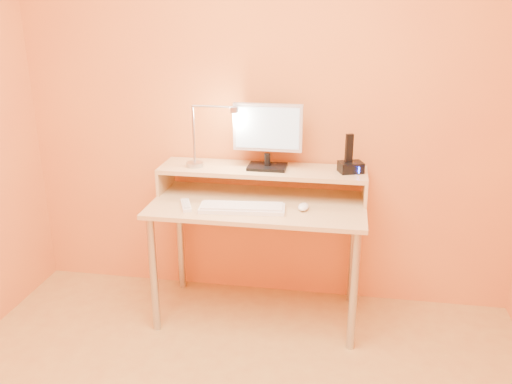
% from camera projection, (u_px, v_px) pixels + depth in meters
% --- Properties ---
extents(wall_back, '(3.00, 0.04, 2.50)m').
position_uv_depth(wall_back, '(267.00, 99.00, 3.12)').
color(wall_back, orange).
rests_on(wall_back, floor).
extents(desk_leg_fl, '(0.04, 0.04, 0.69)m').
position_uv_depth(desk_leg_fl, '(154.00, 275.00, 2.97)').
color(desk_leg_fl, '#ABACB3').
rests_on(desk_leg_fl, floor).
extents(desk_leg_fr, '(0.04, 0.04, 0.69)m').
position_uv_depth(desk_leg_fr, '(353.00, 292.00, 2.80)').
color(desk_leg_fr, '#ABACB3').
rests_on(desk_leg_fr, floor).
extents(desk_leg_bl, '(0.04, 0.04, 0.69)m').
position_uv_depth(desk_leg_bl, '(180.00, 239.00, 3.44)').
color(desk_leg_bl, '#ABACB3').
rests_on(desk_leg_bl, floor).
extents(desk_leg_br, '(0.04, 0.04, 0.69)m').
position_uv_depth(desk_leg_br, '(353.00, 251.00, 3.26)').
color(desk_leg_br, '#ABACB3').
rests_on(desk_leg_br, floor).
extents(desk_lower, '(1.20, 0.60, 0.02)m').
position_uv_depth(desk_lower, '(258.00, 205.00, 3.00)').
color(desk_lower, tan).
rests_on(desk_lower, floor).
extents(shelf_riser_left, '(0.02, 0.30, 0.14)m').
position_uv_depth(shelf_riser_left, '(166.00, 178.00, 3.21)').
color(shelf_riser_left, tan).
rests_on(shelf_riser_left, desk_lower).
extents(shelf_riser_right, '(0.02, 0.30, 0.14)m').
position_uv_depth(shelf_riser_right, '(365.00, 189.00, 3.02)').
color(shelf_riser_right, tan).
rests_on(shelf_riser_right, desk_lower).
extents(desk_shelf, '(1.20, 0.30, 0.02)m').
position_uv_depth(desk_shelf, '(262.00, 170.00, 3.09)').
color(desk_shelf, tan).
rests_on(desk_shelf, desk_lower).
extents(monitor_foot, '(0.22, 0.16, 0.02)m').
position_uv_depth(monitor_foot, '(267.00, 167.00, 3.07)').
color(monitor_foot, black).
rests_on(monitor_foot, desk_shelf).
extents(monitor_neck, '(0.04, 0.04, 0.07)m').
position_uv_depth(monitor_neck, '(267.00, 159.00, 3.06)').
color(monitor_neck, black).
rests_on(monitor_neck, monitor_foot).
extents(monitor_panel, '(0.40, 0.04, 0.27)m').
position_uv_depth(monitor_panel, '(268.00, 127.00, 3.01)').
color(monitor_panel, silver).
rests_on(monitor_panel, monitor_neck).
extents(monitor_back, '(0.36, 0.02, 0.23)m').
position_uv_depth(monitor_back, '(268.00, 127.00, 3.03)').
color(monitor_back, black).
rests_on(monitor_back, monitor_panel).
extents(monitor_screen, '(0.36, 0.01, 0.23)m').
position_uv_depth(monitor_screen, '(267.00, 128.00, 2.99)').
color(monitor_screen, '#ADD0EB').
rests_on(monitor_screen, monitor_panel).
extents(lamp_base, '(0.10, 0.10, 0.02)m').
position_uv_depth(lamp_base, '(195.00, 164.00, 3.11)').
color(lamp_base, '#ABACB3').
rests_on(lamp_base, desk_shelf).
extents(lamp_post, '(0.01, 0.01, 0.33)m').
position_uv_depth(lamp_post, '(194.00, 134.00, 3.05)').
color(lamp_post, '#ABACB3').
rests_on(lamp_post, lamp_base).
extents(lamp_arm, '(0.24, 0.01, 0.01)m').
position_uv_depth(lamp_arm, '(213.00, 106.00, 2.98)').
color(lamp_arm, '#ABACB3').
rests_on(lamp_arm, lamp_post).
extents(lamp_head, '(0.04, 0.04, 0.03)m').
position_uv_depth(lamp_head, '(234.00, 110.00, 2.97)').
color(lamp_head, '#ABACB3').
rests_on(lamp_head, lamp_arm).
extents(lamp_bulb, '(0.03, 0.03, 0.00)m').
position_uv_depth(lamp_bulb, '(234.00, 113.00, 2.97)').
color(lamp_bulb, '#FFEAC6').
rests_on(lamp_bulb, lamp_head).
extents(phone_dock, '(0.16, 0.14, 0.06)m').
position_uv_depth(phone_dock, '(351.00, 167.00, 2.99)').
color(phone_dock, black).
rests_on(phone_dock, desk_shelf).
extents(phone_handset, '(0.05, 0.04, 0.16)m').
position_uv_depth(phone_handset, '(349.00, 148.00, 2.96)').
color(phone_handset, black).
rests_on(phone_handset, phone_dock).
extents(phone_led, '(0.01, 0.00, 0.04)m').
position_uv_depth(phone_led, '(359.00, 170.00, 2.94)').
color(phone_led, '#2F4DFF').
rests_on(phone_led, phone_dock).
extents(keyboard, '(0.47, 0.19, 0.02)m').
position_uv_depth(keyboard, '(242.00, 209.00, 2.88)').
color(keyboard, white).
rests_on(keyboard, desk_lower).
extents(mouse, '(0.07, 0.11, 0.03)m').
position_uv_depth(mouse, '(303.00, 207.00, 2.89)').
color(mouse, white).
rests_on(mouse, desk_lower).
extents(remote_control, '(0.11, 0.18, 0.02)m').
position_uv_depth(remote_control, '(186.00, 205.00, 2.93)').
color(remote_control, white).
rests_on(remote_control, desk_lower).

